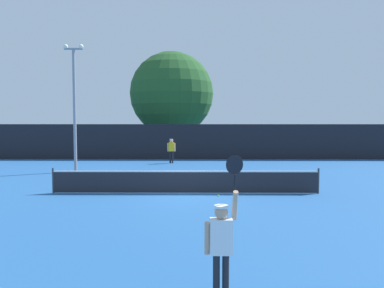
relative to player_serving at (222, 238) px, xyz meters
name	(u,v)px	position (x,y,z in m)	size (l,w,h in m)	color
ground_plane	(185,193)	(-0.86, 9.82, -1.11)	(120.00, 120.00, 0.00)	#235693
tennis_net	(185,181)	(-0.86, 9.82, -0.60)	(11.27, 0.08, 1.07)	#232328
perimeter_fence	(190,142)	(-0.86, 23.87, 0.26)	(33.84, 0.12, 2.73)	black
player_serving	(222,238)	(0.00, 0.00, 0.00)	(0.67, 0.40, 2.52)	white
player_receiving	(171,148)	(-2.12, 21.11, -0.05)	(0.57, 0.25, 1.71)	yellow
tennis_ball	(218,195)	(0.50, 9.18, -1.07)	(0.07, 0.07, 0.07)	#CCE033
light_pole	(74,99)	(-7.55, 16.58, 3.19)	(1.18, 0.28, 7.49)	gray
large_tree	(172,94)	(-2.60, 29.87, 4.35)	(7.68, 7.68, 9.31)	brown
parked_car_near	(266,145)	(6.05, 29.37, -0.33)	(2.10, 4.29, 1.69)	navy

